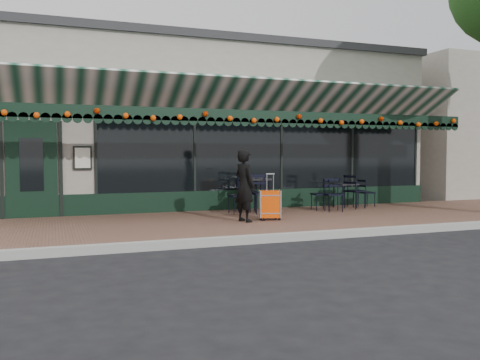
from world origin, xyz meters
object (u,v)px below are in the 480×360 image
object	(u,v)px
chair_a_left	(320,194)
chair_b_front	(261,194)
chair_b_right	(247,192)
chair_a_extra	(367,193)
woman	(245,186)
cafe_table_a	(345,186)
chair_a_front	(334,195)
cafe_table_b	(255,181)
chair_b_left	(238,196)
suitcase	(270,205)
chair_a_right	(355,191)

from	to	relation	value
chair_a_left	chair_b_front	size ratio (longest dim) A/B	0.86
chair_b_front	chair_b_right	bearing A→B (deg)	117.39
chair_a_extra	woman	bearing A→B (deg)	106.73
cafe_table_a	chair_a_front	distance (m)	0.97
cafe_table_b	chair_b_left	world-z (taller)	chair_b_left
suitcase	chair_b_front	world-z (taller)	suitcase
chair_b_left	chair_a_right	bearing A→B (deg)	86.88
chair_a_front	chair_b_left	xyz separation A→B (m)	(-2.39, 0.46, 0.00)
chair_a_left	chair_b_front	distance (m)	1.68
chair_b_front	cafe_table_b	bearing A→B (deg)	81.06
woman	cafe_table_b	distance (m)	2.12
chair_a_front	chair_b_front	size ratio (longest dim) A/B	0.88
chair_a_right	chair_b_front	xyz separation A→B (m)	(-2.73, -0.12, 0.02)
woman	suitcase	xyz separation A→B (m)	(0.61, 0.04, -0.43)
cafe_table_a	chair_b_left	xyz separation A→B (m)	(-3.11, -0.16, -0.16)
woman	chair_a_left	bearing A→B (deg)	-79.21
chair_a_extra	chair_a_front	bearing A→B (deg)	110.34
chair_a_left	chair_a_front	bearing A→B (deg)	33.92
chair_a_front	chair_a_extra	world-z (taller)	chair_a_front
chair_a_right	chair_b_left	bearing A→B (deg)	70.71
chair_a_right	chair_b_left	distance (m)	3.26
suitcase	cafe_table_b	distance (m)	1.91
woman	chair_a_right	world-z (taller)	woman
suitcase	chair_b_right	distance (m)	1.64
cafe_table_b	chair_a_extra	distance (m)	3.24
suitcase	chair_a_right	xyz separation A→B (m)	(3.03, 1.36, 0.11)
cafe_table_a	chair_a_extra	size ratio (longest dim) A/B	0.86
cafe_table_b	chair_a_front	distance (m)	2.01
chair_a_front	chair_a_left	bearing A→B (deg)	130.24
chair_a_left	chair_b_right	distance (m)	1.91
cafe_table_a	chair_b_right	world-z (taller)	chair_b_right
chair_a_front	chair_b_front	xyz separation A→B (m)	(-1.86, 0.28, 0.06)
suitcase	chair_b_right	xyz separation A→B (m)	(0.09, 1.63, 0.15)
chair_a_front	chair_b_right	world-z (taller)	chair_b_right
cafe_table_a	chair_a_extra	xyz separation A→B (m)	(0.71, 0.06, -0.21)
suitcase	cafe_table_a	world-z (taller)	suitcase
suitcase	chair_b_right	size ratio (longest dim) A/B	1.02
cafe_table_a	cafe_table_b	size ratio (longest dim) A/B	0.79
cafe_table_a	chair_b_right	distance (m)	2.80
woman	chair_b_left	size ratio (longest dim) A/B	1.83
chair_a_left	chair_a_extra	bearing A→B (deg)	106.99
chair_a_front	chair_a_extra	bearing A→B (deg)	37.10
woman	chair_a_left	size ratio (longest dim) A/B	1.89
suitcase	chair_b_front	size ratio (longest dim) A/B	1.06
cafe_table_b	chair_a_front	bearing A→B (deg)	-26.02
chair_a_front	chair_b_right	bearing A→B (deg)	173.74
cafe_table_b	chair_a_right	bearing A→B (deg)	-10.04
woman	chair_a_front	bearing A→B (deg)	-86.92
chair_a_left	chair_a_right	world-z (taller)	chair_a_right
chair_a_left	chair_b_front	xyz separation A→B (m)	(-1.67, -0.06, 0.07)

